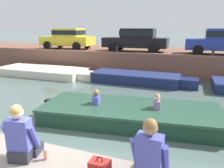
# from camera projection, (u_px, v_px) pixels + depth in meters

# --- Properties ---
(ground_plane) EXTENTS (400.00, 400.00, 0.00)m
(ground_plane) POSITION_uv_depth(u_px,v_px,m) (122.00, 102.00, 8.98)
(ground_plane) COLOR #4C605B
(far_quay_wall) EXTENTS (60.00, 6.00, 1.39)m
(far_quay_wall) POSITION_uv_depth(u_px,v_px,m) (156.00, 60.00, 16.10)
(far_quay_wall) COLOR brown
(far_quay_wall) RESTS_ON ground
(far_wall_coping) EXTENTS (60.00, 0.24, 0.08)m
(far_wall_coping) POSITION_uv_depth(u_px,v_px,m) (148.00, 54.00, 13.31)
(far_wall_coping) COLOR #925F4C
(far_wall_coping) RESTS_ON far_quay_wall
(boat_moored_west_cream) EXTENTS (6.92, 2.39, 0.47)m
(boat_moored_west_cream) POSITION_uv_depth(u_px,v_px,m) (46.00, 72.00, 14.02)
(boat_moored_west_cream) COLOR silver
(boat_moored_west_cream) RESTS_ON ground
(boat_moored_central_navy) EXTENTS (5.68, 1.71, 0.56)m
(boat_moored_central_navy) POSITION_uv_depth(u_px,v_px,m) (139.00, 78.00, 11.96)
(boat_moored_central_navy) COLOR navy
(boat_moored_central_navy) RESTS_ON ground
(motorboat_passing) EXTENTS (6.92, 2.83, 1.02)m
(motorboat_passing) POSITION_uv_depth(u_px,v_px,m) (138.00, 115.00, 7.00)
(motorboat_passing) COLOR #193828
(motorboat_passing) RESTS_ON ground
(car_leftmost_yellow) EXTENTS (3.96, 2.10, 1.54)m
(car_leftmost_yellow) POSITION_uv_depth(u_px,v_px,m) (68.00, 38.00, 16.55)
(car_leftmost_yellow) COLOR yellow
(car_leftmost_yellow) RESTS_ON far_quay_wall
(car_left_inner_black) EXTENTS (4.34, 1.95, 1.54)m
(car_left_inner_black) POSITION_uv_depth(u_px,v_px,m) (136.00, 39.00, 14.74)
(car_left_inner_black) COLOR black
(car_left_inner_black) RESTS_ON far_quay_wall
(car_centre_blue) EXTENTS (3.87, 1.98, 1.54)m
(car_centre_blue) POSITION_uv_depth(u_px,v_px,m) (221.00, 41.00, 12.97)
(car_centre_blue) COLOR #233893
(car_centre_blue) RESTS_ON far_quay_wall
(mooring_bollard_west) EXTENTS (0.15, 0.15, 0.45)m
(mooring_bollard_west) POSITION_uv_depth(u_px,v_px,m) (50.00, 47.00, 15.82)
(mooring_bollard_west) COLOR #2D2B28
(mooring_bollard_west) RESTS_ON far_quay_wall
(mooring_bollard_mid) EXTENTS (0.15, 0.15, 0.45)m
(mooring_bollard_mid) POSITION_uv_depth(u_px,v_px,m) (117.00, 49.00, 14.08)
(mooring_bollard_mid) COLOR #2D2B28
(mooring_bollard_mid) RESTS_ON far_quay_wall
(mooring_bollard_east) EXTENTS (0.15, 0.15, 0.45)m
(mooring_bollard_east) POSITION_uv_depth(u_px,v_px,m) (213.00, 53.00, 12.15)
(mooring_bollard_east) COLOR #2D2B28
(mooring_bollard_east) RESTS_ON far_quay_wall
(person_seated_right) EXTENTS (0.59, 0.60, 0.96)m
(person_seated_right) POSITION_uv_depth(u_px,v_px,m) (21.00, 138.00, 3.57)
(person_seated_right) COLOR #282833
(person_seated_right) RESTS_ON near_quay
(person_seated_middle) EXTENTS (0.55, 0.55, 0.96)m
(person_seated_middle) POSITION_uv_depth(u_px,v_px,m) (150.00, 157.00, 3.05)
(person_seated_middle) COLOR #282833
(person_seated_middle) RESTS_ON near_quay
(bottle_drink) EXTENTS (0.06, 0.06, 0.20)m
(bottle_drink) POSITION_uv_depth(u_px,v_px,m) (46.00, 154.00, 3.60)
(bottle_drink) COLOR #E07F6B
(bottle_drink) RESTS_ON near_quay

